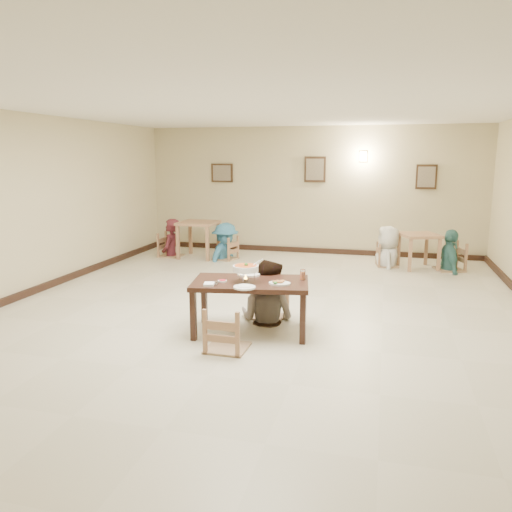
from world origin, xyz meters
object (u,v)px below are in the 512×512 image
(chair_near, at_px, (227,308))
(bg_chair_lr, at_px, (225,238))
(drink_glass, at_px, (303,275))
(bg_chair_rr, at_px, (451,244))
(main_diner, at_px, (267,260))
(chair_far, at_px, (268,284))
(bg_chair_ll, at_px, (171,234))
(main_table, at_px, (250,287))
(bg_chair_rl, at_px, (388,245))
(bg_table_left, at_px, (198,228))
(bg_diner_c, at_px, (389,226))
(bg_diner_d, at_px, (452,229))
(curry_warmer, at_px, (246,268))
(bg_table_right, at_px, (419,240))
(bg_diner_b, at_px, (225,223))
(bg_diner_a, at_px, (170,219))

(chair_near, relative_size, bg_chair_lr, 1.03)
(drink_glass, relative_size, bg_chair_rr, 0.13)
(main_diner, bearing_deg, chair_far, -70.57)
(chair_near, relative_size, bg_chair_ll, 0.98)
(chair_near, bearing_deg, bg_chair_lr, -71.37)
(main_table, relative_size, bg_chair_rl, 1.73)
(bg_table_left, bearing_deg, drink_glass, -54.24)
(bg_diner_c, relative_size, bg_diner_d, 1.02)
(main_diner, bearing_deg, chair_near, 94.18)
(bg_diner_c, bearing_deg, bg_diner_d, 80.36)
(drink_glass, bearing_deg, bg_table_left, 125.76)
(drink_glass, bearing_deg, curry_warmer, -157.65)
(main_table, bearing_deg, bg_chair_ll, 115.50)
(chair_near, distance_m, bg_diner_c, 5.66)
(bg_table_right, xyz_separation_m, bg_diner_b, (-4.18, -0.12, 0.24))
(bg_chair_rl, distance_m, bg_diner_b, 3.59)
(main_table, relative_size, bg_diner_d, 0.95)
(chair_far, distance_m, curry_warmer, 0.81)
(chair_far, bearing_deg, drink_glass, -17.61)
(bg_diner_b, relative_size, bg_diner_d, 0.98)
(main_diner, xyz_separation_m, bg_table_left, (-2.58, 4.04, -0.18))
(curry_warmer, distance_m, drink_glass, 0.76)
(bg_chair_ll, xyz_separation_m, bg_diner_d, (6.13, 0.09, 0.32))
(chair_near, relative_size, bg_diner_d, 0.61)
(bg_chair_ll, relative_size, bg_chair_rl, 1.13)
(bg_table_right, bearing_deg, bg_diner_c, 175.61)
(bg_table_left, xyz_separation_m, bg_chair_rl, (4.23, 0.11, -0.23))
(bg_chair_ll, distance_m, bg_diner_b, 1.36)
(main_diner, xyz_separation_m, bg_diner_a, (-3.24, 3.97, 0.01))
(main_diner, relative_size, bg_diner_c, 1.02)
(main_table, xyz_separation_m, bg_diner_b, (-1.81, 4.52, 0.21))
(chair_far, bearing_deg, bg_diner_d, 72.86)
(chair_far, xyz_separation_m, bg_table_left, (-2.57, 3.92, 0.20))
(main_table, relative_size, bg_chair_rr, 1.47)
(drink_glass, relative_size, bg_diner_b, 0.08)
(bg_table_right, distance_m, bg_diner_b, 4.19)
(curry_warmer, xyz_separation_m, bg_chair_lr, (-1.76, 4.57, -0.38))
(main_diner, xyz_separation_m, curry_warmer, (-0.15, -0.59, -0.00))
(bg_chair_ll, relative_size, bg_diner_d, 0.62)
(bg_chair_ll, bearing_deg, chair_far, -138.37)
(bg_table_left, xyz_separation_m, bg_diner_d, (5.47, 0.03, 0.15))
(bg_chair_rr, bearing_deg, bg_chair_lr, -105.97)
(main_table, distance_m, bg_chair_rr, 5.49)
(bg_table_left, bearing_deg, chair_near, -65.68)
(bg_table_left, distance_m, bg_chair_rr, 5.47)
(chair_far, height_order, bg_chair_ll, bg_chair_ll)
(drink_glass, bearing_deg, chair_near, -130.98)
(bg_chair_ll, bearing_deg, bg_diner_b, -87.83)
(main_table, xyz_separation_m, chair_near, (-0.12, -0.64, -0.11))
(chair_far, distance_m, bg_chair_rr, 4.90)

